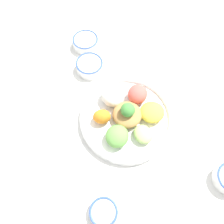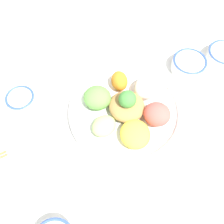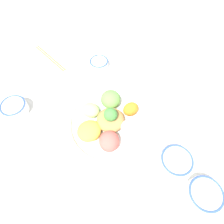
{
  "view_description": "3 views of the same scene",
  "coord_description": "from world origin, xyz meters",
  "views": [
    {
      "loc": [
        -0.18,
        0.29,
        0.72
      ],
      "look_at": [
        0.02,
        0.05,
        0.07
      ],
      "focal_mm": 35.0,
      "sensor_mm": 36.0,
      "label": 1
    },
    {
      "loc": [
        -0.35,
        -0.14,
        0.67
      ],
      "look_at": [
        -0.07,
        0.04,
        0.06
      ],
      "focal_mm": 42.0,
      "sensor_mm": 36.0,
      "label": 2
    },
    {
      "loc": [
        0.07,
        -0.28,
        0.64
      ],
      "look_at": [
        -0.02,
        0.04,
        0.06
      ],
      "focal_mm": 30.0,
      "sensor_mm": 36.0,
      "label": 3
    }
  ],
  "objects": [
    {
      "name": "rice_bowl_blue",
      "position": [
        0.23,
        -0.06,
        0.02
      ],
      "size": [
        0.11,
        0.11,
        0.04
      ],
      "color": "white",
      "rests_on": "ground_plane"
    },
    {
      "name": "sauce_bowl_red",
      "position": [
        0.32,
        -0.14,
        0.02
      ],
      "size": [
        0.11,
        0.11,
        0.04
      ],
      "color": "white",
      "rests_on": "ground_plane"
    },
    {
      "name": "sauce_bowl_dark",
      "position": [
        -0.15,
        0.3,
        0.02
      ],
      "size": [
        0.08,
        0.08,
        0.03
      ],
      "color": "white",
      "rests_on": "ground_plane"
    },
    {
      "name": "ground_plane",
      "position": [
        0.0,
        0.0,
        0.0
      ],
      "size": [
        2.4,
        2.4,
        0.0
      ],
      "primitive_type": "plane",
      "color": "white"
    },
    {
      "name": "serving_spoon_main",
      "position": [
        0.19,
        -0.3,
        0.0
      ],
      "size": [
        0.11,
        0.09,
        0.01
      ],
      "rotation": [
        0.0,
        0.0,
        3.81
      ],
      "color": "beige",
      "rests_on": "ground_plane"
    },
    {
      "name": "salad_platter",
      "position": [
        -0.02,
        0.02,
        0.03
      ],
      "size": [
        0.33,
        0.33,
        0.11
      ],
      "color": "white",
      "rests_on": "ground_plane"
    }
  ]
}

